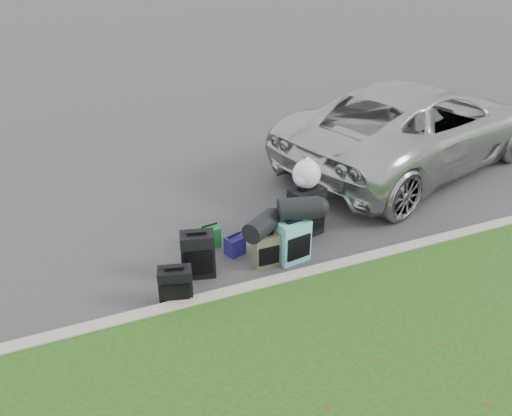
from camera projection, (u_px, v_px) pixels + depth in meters
name	position (u px, v px, depth m)	size (l,w,h in m)	color
ground	(267.00, 245.00, 7.47)	(120.00, 120.00, 0.00)	#383535
curb	(297.00, 278.00, 6.62)	(120.00, 0.18, 0.15)	#9E937F
suv	(415.00, 125.00, 9.71)	(2.72, 5.90, 1.64)	#B7B7B2
suitcase_small_black	(176.00, 286.00, 6.17)	(0.41, 0.23, 0.52)	black
suitcase_large_black_left	(198.00, 254.00, 6.67)	(0.45, 0.27, 0.65)	black
suitcase_olive	(266.00, 250.00, 6.91)	(0.36, 0.22, 0.49)	#474330
suitcase_teal	(293.00, 241.00, 6.98)	(0.44, 0.26, 0.63)	#53ACAE
suitcase_large_black_right	(306.00, 212.00, 7.56)	(0.52, 0.31, 0.78)	black
tote_green	(210.00, 236.00, 7.39)	(0.27, 0.22, 0.31)	#186F25
tote_navy	(235.00, 245.00, 7.20)	(0.26, 0.20, 0.28)	navy
duffel_left	(262.00, 226.00, 6.72)	(0.29, 0.29, 0.55)	black
duffel_right	(299.00, 209.00, 6.82)	(0.32, 0.32, 0.56)	black
trash_bag	(307.00, 174.00, 7.32)	(0.43, 0.43, 0.43)	white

